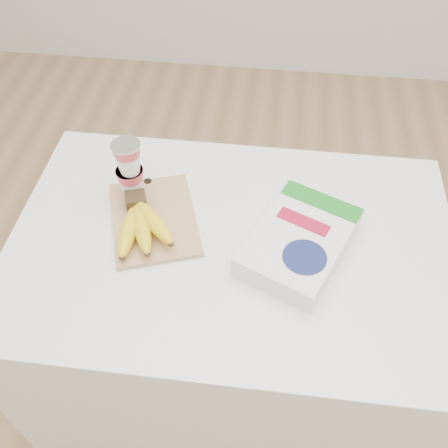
# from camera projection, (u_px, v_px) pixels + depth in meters

# --- Properties ---
(table) EXTENTS (1.03, 0.69, 0.77)m
(table) POSITION_uv_depth(u_px,v_px,m) (230.00, 326.00, 1.44)
(table) COLOR white
(table) RESTS_ON ground
(cutting_board) EXTENTS (0.27, 0.31, 0.01)m
(cutting_board) POSITION_uv_depth(u_px,v_px,m) (154.00, 219.00, 1.19)
(cutting_board) COLOR tan
(cutting_board) RESTS_ON table
(bananas) EXTENTS (0.16, 0.20, 0.06)m
(bananas) POSITION_uv_depth(u_px,v_px,m) (141.00, 224.00, 1.13)
(bananas) COLOR #382816
(bananas) RESTS_ON cutting_board
(yogurt_stack) EXTENTS (0.07, 0.07, 0.16)m
(yogurt_stack) POSITION_uv_depth(u_px,v_px,m) (129.00, 169.00, 1.17)
(yogurt_stack) COLOR white
(yogurt_stack) RESTS_ON cutting_board
(cereal_box) EXTENTS (0.29, 0.33, 0.06)m
(cereal_box) POSITION_uv_depth(u_px,v_px,m) (299.00, 242.00, 1.11)
(cereal_box) COLOR white
(cereal_box) RESTS_ON table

